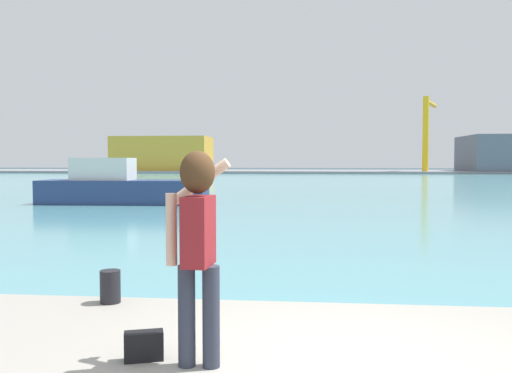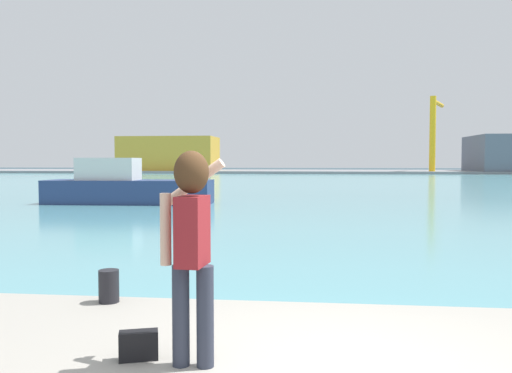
{
  "view_description": "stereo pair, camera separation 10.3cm",
  "coord_description": "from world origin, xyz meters",
  "px_view_note": "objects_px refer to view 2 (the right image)",
  "views": [
    {
      "loc": [
        -0.28,
        -4.04,
        2.13
      ],
      "look_at": [
        -1.03,
        3.68,
        1.75
      ],
      "focal_mm": 36.31,
      "sensor_mm": 36.0,
      "label": 1
    },
    {
      "loc": [
        -0.17,
        -4.03,
        2.13
      ],
      "look_at": [
        -1.03,
        3.68,
        1.75
      ],
      "focal_mm": 36.31,
      "sensor_mm": 36.0,
      "label": 2
    }
  ],
  "objects_px": {
    "person_photographer": "(191,235)",
    "warehouse_left": "(169,154)",
    "handbag": "(139,345)",
    "harbor_bollard": "(109,286)",
    "port_crane": "(434,126)",
    "boat_moored": "(125,187)",
    "warehouse_right": "(507,153)"
  },
  "relations": [
    {
      "from": "person_photographer",
      "to": "warehouse_right",
      "type": "relative_size",
      "value": 0.13
    },
    {
      "from": "person_photographer",
      "to": "handbag",
      "type": "xyz_separation_m",
      "value": [
        -0.47,
        0.08,
        -0.95
      ]
    },
    {
      "from": "boat_moored",
      "to": "port_crane",
      "type": "bearing_deg",
      "value": 63.55
    },
    {
      "from": "harbor_bollard",
      "to": "port_crane",
      "type": "relative_size",
      "value": 0.03
    },
    {
      "from": "warehouse_right",
      "to": "handbag",
      "type": "bearing_deg",
      "value": -111.17
    },
    {
      "from": "harbor_bollard",
      "to": "warehouse_right",
      "type": "height_order",
      "value": "warehouse_right"
    },
    {
      "from": "handbag",
      "to": "warehouse_left",
      "type": "relative_size",
      "value": 0.02
    },
    {
      "from": "warehouse_left",
      "to": "port_crane",
      "type": "bearing_deg",
      "value": -2.95
    },
    {
      "from": "warehouse_left",
      "to": "person_photographer",
      "type": "bearing_deg",
      "value": -74.03
    },
    {
      "from": "port_crane",
      "to": "harbor_bollard",
      "type": "bearing_deg",
      "value": -104.96
    },
    {
      "from": "warehouse_right",
      "to": "warehouse_left",
      "type": "bearing_deg",
      "value": -179.12
    },
    {
      "from": "harbor_bollard",
      "to": "boat_moored",
      "type": "xyz_separation_m",
      "value": [
        -6.92,
        18.99,
        0.17
      ]
    },
    {
      "from": "harbor_bollard",
      "to": "warehouse_left",
      "type": "height_order",
      "value": "warehouse_left"
    },
    {
      "from": "person_photographer",
      "to": "port_crane",
      "type": "height_order",
      "value": "port_crane"
    },
    {
      "from": "person_photographer",
      "to": "boat_moored",
      "type": "relative_size",
      "value": 0.21
    },
    {
      "from": "person_photographer",
      "to": "port_crane",
      "type": "distance_m",
      "value": 88.56
    },
    {
      "from": "port_crane",
      "to": "boat_moored",
      "type": "bearing_deg",
      "value": -114.29
    },
    {
      "from": "warehouse_left",
      "to": "handbag",
      "type": "bearing_deg",
      "value": -74.3
    },
    {
      "from": "person_photographer",
      "to": "port_crane",
      "type": "xyz_separation_m",
      "value": [
        21.03,
        85.78,
        6.51
      ]
    },
    {
      "from": "person_photographer",
      "to": "harbor_bollard",
      "type": "relative_size",
      "value": 4.57
    },
    {
      "from": "person_photographer",
      "to": "boat_moored",
      "type": "height_order",
      "value": "boat_moored"
    },
    {
      "from": "handbag",
      "to": "port_crane",
      "type": "height_order",
      "value": "port_crane"
    },
    {
      "from": "person_photographer",
      "to": "warehouse_left",
      "type": "bearing_deg",
      "value": 21.23
    },
    {
      "from": "person_photographer",
      "to": "handbag",
      "type": "bearing_deg",
      "value": 85.26
    },
    {
      "from": "harbor_bollard",
      "to": "port_crane",
      "type": "bearing_deg",
      "value": 75.04
    },
    {
      "from": "boat_moored",
      "to": "warehouse_right",
      "type": "bearing_deg",
      "value": 56.08
    },
    {
      "from": "boat_moored",
      "to": "person_photographer",
      "type": "bearing_deg",
      "value": -70.27
    },
    {
      "from": "person_photographer",
      "to": "harbor_bollard",
      "type": "bearing_deg",
      "value": 44.16
    },
    {
      "from": "port_crane",
      "to": "warehouse_left",
      "type": "bearing_deg",
      "value": 177.05
    },
    {
      "from": "boat_moored",
      "to": "warehouse_right",
      "type": "xyz_separation_m",
      "value": [
        42.32,
        68.34,
        2.65
      ]
    },
    {
      "from": "harbor_bollard",
      "to": "warehouse_left",
      "type": "relative_size",
      "value": 0.02
    },
    {
      "from": "person_photographer",
      "to": "warehouse_left",
      "type": "height_order",
      "value": "warehouse_left"
    }
  ]
}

